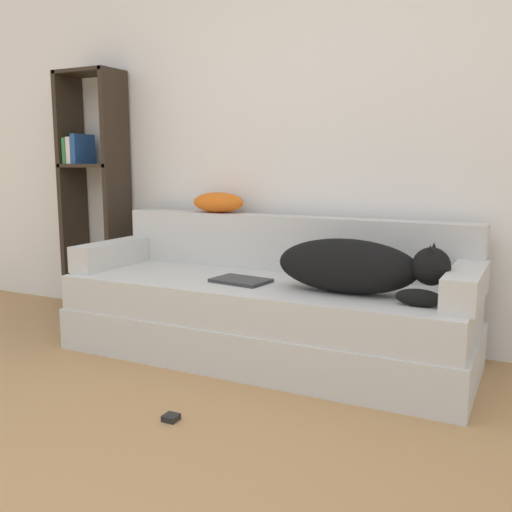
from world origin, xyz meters
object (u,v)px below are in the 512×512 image
at_px(laptop, 241,280).
at_px(bookshelf, 93,181).
at_px(throw_pillow, 218,202).
at_px(power_adapter, 171,418).
at_px(couch, 264,320).
at_px(dog, 356,266).

relative_size(laptop, bookshelf, 0.19).
xyz_separation_m(throw_pillow, power_adapter, (0.49, -1.23, -0.80)).
height_order(couch, laptop, laptop).
height_order(laptop, power_adapter, laptop).
bearing_deg(laptop, couch, 49.80).
xyz_separation_m(couch, bookshelf, (-1.50, 0.35, 0.72)).
distance_m(dog, power_adapter, 1.11).
xyz_separation_m(couch, dog, (0.53, -0.08, 0.35)).
bearing_deg(throw_pillow, power_adapter, -68.44).
bearing_deg(bookshelf, dog, -11.97).
relative_size(laptop, throw_pillow, 0.94).
xyz_separation_m(laptop, bookshelf, (-1.40, 0.44, 0.50)).
bearing_deg(throw_pillow, dog, -22.79).
bearing_deg(power_adapter, bookshelf, 140.53).
bearing_deg(dog, couch, 171.47).
relative_size(throw_pillow, bookshelf, 0.20).
relative_size(throw_pillow, power_adapter, 5.52).
xyz_separation_m(dog, power_adapter, (-0.53, -0.81, -0.55)).
distance_m(couch, dog, 0.64).
bearing_deg(throw_pillow, laptop, -48.11).
xyz_separation_m(bookshelf, power_adapter, (1.50, -1.24, -0.92)).
bearing_deg(couch, laptop, -137.72).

